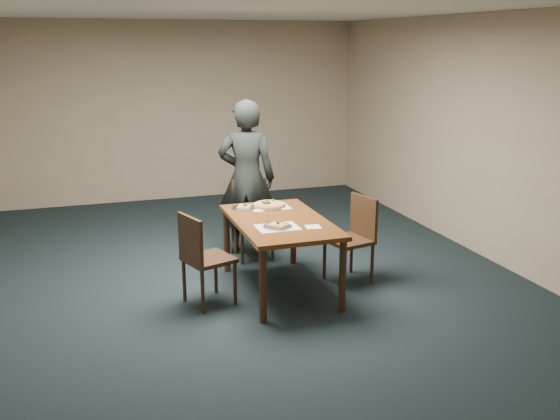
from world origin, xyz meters
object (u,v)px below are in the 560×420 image
object	(u,v)px
chair_far	(252,214)
diner	(247,178)
chair_left	(201,254)
slice_plate_far	(244,207)
pizza_pan	(269,205)
slice_plate_near	(278,226)
chair_right	(355,234)
dining_table	(280,228)

from	to	relation	value
chair_far	diner	xyz separation A→B (m)	(-0.02, 0.13, 0.41)
chair_left	slice_plate_far	world-z (taller)	chair_left
pizza_pan	slice_plate_near	xyz separation A→B (m)	(-0.15, -0.76, -0.01)
slice_plate_near	slice_plate_far	size ratio (longest dim) A/B	1.00
chair_left	diner	size ratio (longest dim) A/B	0.49
chair_left	slice_plate_far	xyz separation A→B (m)	(0.60, 0.66, 0.25)
chair_right	diner	size ratio (longest dim) A/B	0.49
pizza_pan	slice_plate_far	bearing A→B (deg)	176.41
pizza_pan	slice_plate_far	world-z (taller)	pizza_pan
chair_far	chair_left	world-z (taller)	same
chair_left	pizza_pan	world-z (taller)	chair_left
chair_right	diner	distance (m)	1.54
chair_left	diner	distance (m)	1.64
chair_right	diner	xyz separation A→B (m)	(-0.84, 1.22, 0.41)
chair_right	slice_plate_near	size ratio (longest dim) A/B	3.25
chair_right	pizza_pan	xyz separation A→B (m)	(-0.80, 0.50, 0.26)
chair_left	chair_right	bearing A→B (deg)	-103.59
dining_table	chair_far	world-z (taller)	chair_far
diner	pizza_pan	bearing A→B (deg)	115.93
chair_far	diner	world-z (taller)	diner
chair_far	chair_right	distance (m)	1.36
diner	slice_plate_near	size ratio (longest dim) A/B	6.59
chair_left	slice_plate_far	distance (m)	0.93
diner	chair_right	bearing A→B (deg)	146.91
dining_table	slice_plate_near	size ratio (longest dim) A/B	5.36
chair_right	slice_plate_far	distance (m)	1.21
chair_left	chair_right	world-z (taller)	same
pizza_pan	diner	bearing A→B (deg)	93.82
pizza_pan	slice_plate_near	distance (m)	0.77
slice_plate_far	pizza_pan	bearing A→B (deg)	-3.59
chair_right	slice_plate_near	distance (m)	1.01
pizza_pan	chair_left	bearing A→B (deg)	-143.74
chair_left	slice_plate_near	distance (m)	0.78
chair_far	chair_left	xyz separation A→B (m)	(-0.85, -1.23, 0.00)
slice_plate_near	slice_plate_far	world-z (taller)	slice_plate_near
pizza_pan	chair_right	bearing A→B (deg)	-31.95
pizza_pan	slice_plate_far	distance (m)	0.27
chair_far	slice_plate_near	bearing A→B (deg)	-93.41
chair_far	slice_plate_far	distance (m)	0.67
diner	slice_plate_far	world-z (taller)	diner
dining_table	diner	xyz separation A→B (m)	(-0.01, 1.23, 0.26)
dining_table	chair_left	distance (m)	0.85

